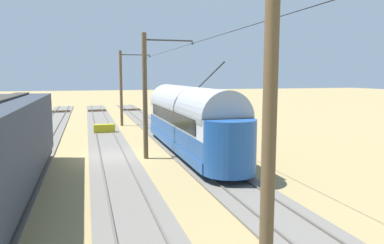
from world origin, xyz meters
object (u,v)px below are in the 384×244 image
catenary_pole_foreground (122,87)px  track_end_bumper (104,129)px  catenary_pole_mid_far (273,130)px  vintage_streetcar (189,118)px  catenary_pole_mid_near (146,94)px

catenary_pole_foreground → track_end_bumper: (2.03, 4.60, -3.51)m
catenary_pole_foreground → catenary_pole_mid_far: same height
vintage_streetcar → catenary_pole_mid_near: catenary_pole_mid_near is taller
catenary_pole_mid_near → catenary_pole_mid_far: 15.21m
catenary_pole_mid_far → catenary_pole_mid_near: bearing=-90.0°
catenary_pole_mid_near → catenary_pole_mid_far: same height
catenary_pole_mid_far → track_end_bumper: 26.15m
vintage_streetcar → catenary_pole_foreground: (2.85, -14.43, 1.66)m
catenary_pole_mid_near → track_end_bumper: catenary_pole_mid_near is taller
catenary_pole_foreground → catenary_pole_mid_near: size_ratio=1.00×
track_end_bumper → catenary_pole_mid_near: bearing=100.8°
vintage_streetcar → track_end_bumper: vintage_streetcar is taller
vintage_streetcar → track_end_bumper: 11.13m
catenary_pole_foreground → catenary_pole_mid_far: size_ratio=1.00×
vintage_streetcar → track_end_bumper: bearing=-63.6°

